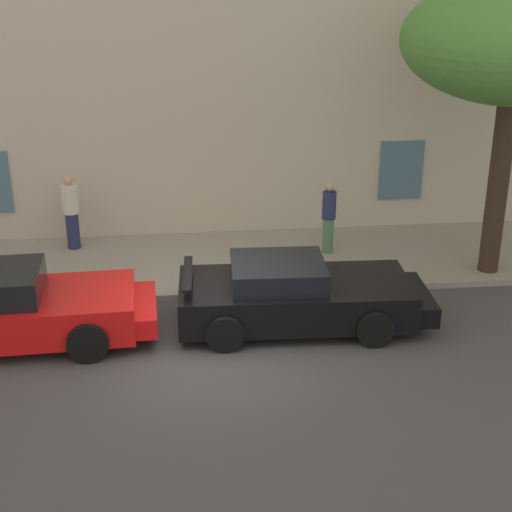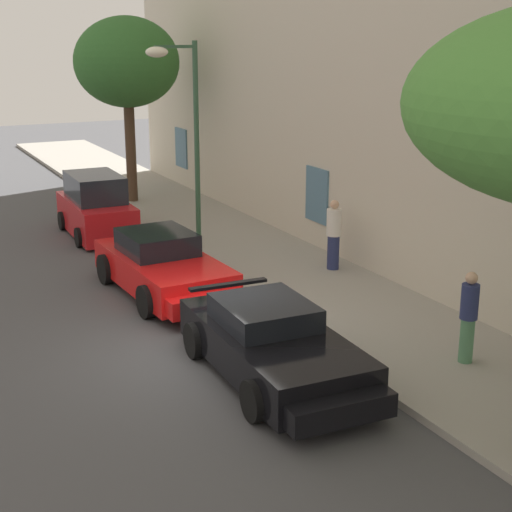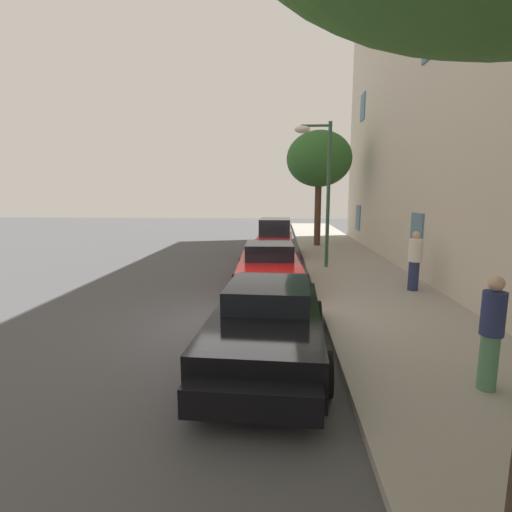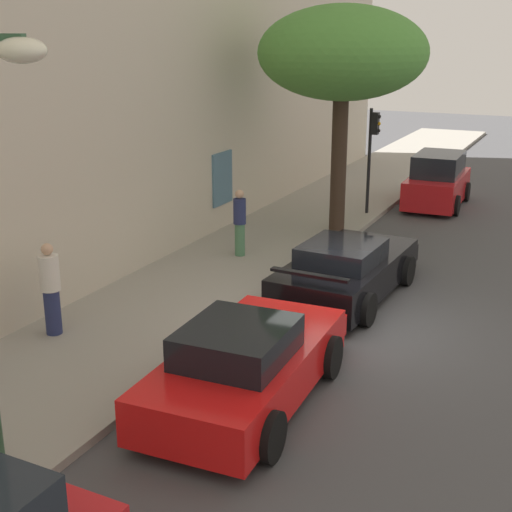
% 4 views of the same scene
% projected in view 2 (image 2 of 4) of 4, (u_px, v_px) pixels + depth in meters
% --- Properties ---
extents(ground_plane, '(80.00, 80.00, 0.00)m').
position_uv_depth(ground_plane, '(205.00, 351.00, 14.78)').
color(ground_plane, '#444447').
extents(sidewalk, '(60.00, 3.68, 0.14)m').
position_uv_depth(sidewalk, '(366.00, 316.00, 16.38)').
color(sidewalk, gray).
rests_on(sidewalk, ground).
extents(sportscar_red_lead, '(4.81, 2.27, 1.42)m').
position_uv_depth(sportscar_red_lead, '(166.00, 269.00, 17.77)').
color(sportscar_red_lead, red).
rests_on(sportscar_red_lead, ground).
extents(sportscar_yellow_flank, '(4.84, 2.29, 1.30)m').
position_uv_depth(sportscar_yellow_flank, '(276.00, 349.00, 13.38)').
color(sportscar_yellow_flank, black).
rests_on(sportscar_yellow_flank, ground).
extents(hatchback_distant, '(3.75, 1.84, 1.86)m').
position_uv_depth(hatchback_distant, '(96.00, 208.00, 22.98)').
color(hatchback_distant, red).
rests_on(hatchback_distant, ground).
extents(tree_near_kerb, '(3.57, 3.57, 6.30)m').
position_uv_depth(tree_near_kerb, '(127.00, 63.00, 26.01)').
color(tree_near_kerb, '#473323').
rests_on(tree_near_kerb, sidewalk).
extents(street_lamp, '(0.44, 1.42, 5.54)m').
position_uv_depth(street_lamp, '(181.00, 107.00, 20.31)').
color(street_lamp, '#2D5138').
rests_on(street_lamp, sidewalk).
extents(pedestrian_admiring, '(0.35, 0.35, 1.70)m').
position_uv_depth(pedestrian_admiring, '(469.00, 316.00, 13.71)').
color(pedestrian_admiring, '#4C7F59').
rests_on(pedestrian_admiring, sidewalk).
extents(pedestrian_strolling, '(0.52, 0.52, 1.77)m').
position_uv_depth(pedestrian_strolling, '(334.00, 234.00, 19.18)').
color(pedestrian_strolling, navy).
rests_on(pedestrian_strolling, sidewalk).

